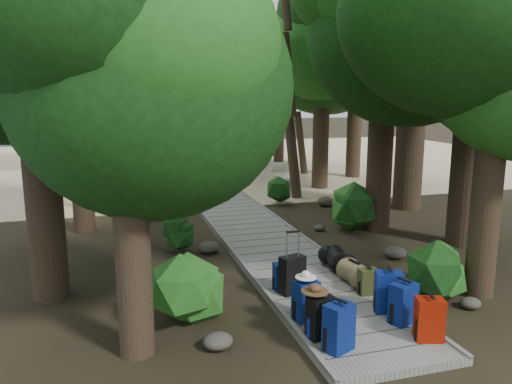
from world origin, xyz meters
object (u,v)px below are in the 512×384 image
object	(u,v)px
duffel_right_khaki	(354,273)
lone_suitcase_on_sand	(217,180)
backpack_left_d	(283,275)
backpack_right_c	(389,290)
backpack_right_a	(429,317)
backpack_right_b	(403,301)
suitcase_on_boardwalk	(292,275)
backpack_right_d	(368,280)
duffel_right_black	(337,259)
sun_lounger	(286,173)
backpack_left_b	(321,315)
backpack_left_a	(339,325)
backpack_left_c	(306,298)
kayak	(121,180)

from	to	relation	value
duffel_right_khaki	lone_suitcase_on_sand	world-z (taller)	lone_suitcase_on_sand
backpack_left_d	backpack_right_c	size ratio (longest dim) A/B	0.73
backpack_right_a	backpack_right_b	xyz separation A→B (m)	(-0.05, 0.57, 0.01)
suitcase_on_boardwalk	backpack_right_d	bearing A→B (deg)	-33.81
backpack_right_a	duffel_right_black	world-z (taller)	backpack_right_a
backpack_left_d	sun_lounger	bearing A→B (deg)	75.56
backpack_left_b	backpack_right_d	xyz separation A→B (m)	(1.43, 1.22, -0.09)
backpack_left_a	backpack_right_b	size ratio (longest dim) A/B	1.05
backpack_right_c	backpack_left_b	bearing A→B (deg)	-139.52
backpack_left_c	backpack_left_d	xyz separation A→B (m)	(0.07, 1.25, -0.08)
backpack_left_d	backpack_left_c	bearing A→B (deg)	-87.86
backpack_right_d	kayak	xyz separation A→B (m)	(-3.82, 12.92, -0.20)
duffel_right_black	backpack_right_a	bearing A→B (deg)	-77.06
backpack_right_b	backpack_right_c	xyz separation A→B (m)	(0.00, 0.42, 0.01)
backpack_left_d	suitcase_on_boardwalk	size ratio (longest dim) A/B	0.79
backpack_left_c	backpack_right_a	distance (m)	1.79
backpack_right_a	lone_suitcase_on_sand	xyz separation A→B (m)	(-0.35, 12.67, -0.13)
backpack_right_c	duffel_right_khaki	bearing A→B (deg)	108.75
backpack_right_c	backpack_right_d	size ratio (longest dim) A/B	1.46
backpack_right_b	sun_lounger	size ratio (longest dim) A/B	0.34
backpack_left_a	backpack_right_a	bearing A→B (deg)	-28.25
backpack_left_a	lone_suitcase_on_sand	size ratio (longest dim) A/B	1.20
backpack_right_b	duffel_right_black	xyz separation A→B (m)	(0.09, 2.45, -0.15)
backpack_left_c	backpack_right_d	size ratio (longest dim) A/B	1.38
backpack_right_d	suitcase_on_boardwalk	size ratio (longest dim) A/B	0.74
backpack_left_b	backpack_right_a	bearing A→B (deg)	-33.00
duffel_right_khaki	kayak	size ratio (longest dim) A/B	0.20
lone_suitcase_on_sand	kayak	size ratio (longest dim) A/B	0.21
backpack_left_c	suitcase_on_boardwalk	size ratio (longest dim) A/B	1.02
backpack_right_a	backpack_right_b	distance (m)	0.57
backpack_left_b	backpack_left_d	size ratio (longest dim) A/B	1.28
duffel_right_black	backpack_right_c	bearing A→B (deg)	-78.77
backpack_left_d	duffel_right_black	world-z (taller)	backpack_left_d
lone_suitcase_on_sand	sun_lounger	bearing A→B (deg)	31.55
backpack_left_d	sun_lounger	world-z (taller)	sun_lounger
backpack_left_a	backpack_right_d	distance (m)	2.12
backpack_left_b	backpack_right_a	size ratio (longest dim) A/B	0.99
kayak	backpack_left_c	bearing A→B (deg)	-74.20
backpack_right_a	kayak	world-z (taller)	backpack_right_a
duffel_right_black	suitcase_on_boardwalk	size ratio (longest dim) A/B	0.96
backpack_left_c	lone_suitcase_on_sand	bearing A→B (deg)	71.16
backpack_left_c	kayak	size ratio (longest dim) A/B	0.23
duffel_right_khaki	suitcase_on_boardwalk	size ratio (longest dim) A/B	0.87
kayak	backpack_right_a	bearing A→B (deg)	-69.63
duffel_right_black	suitcase_on_boardwalk	distance (m)	1.58
lone_suitcase_on_sand	kayak	bearing A→B (deg)	167.50
backpack_right_d	suitcase_on_boardwalk	bearing A→B (deg)	166.08
backpack_left_a	backpack_right_a	xyz separation A→B (m)	(1.35, -0.10, -0.03)
backpack_left_d	duffel_right_black	size ratio (longest dim) A/B	0.82
backpack_left_b	backpack_right_c	size ratio (longest dim) A/B	0.93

